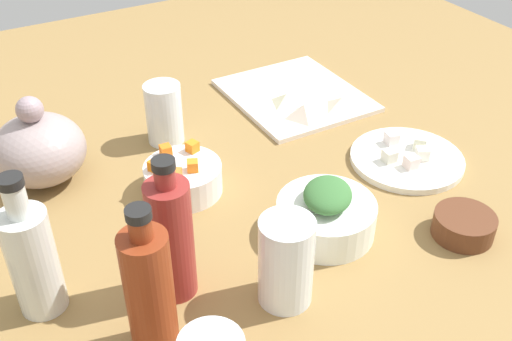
% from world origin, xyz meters
% --- Properties ---
extents(tabletop, '(1.90, 1.90, 0.03)m').
position_xyz_m(tabletop, '(0.00, 0.00, 0.01)').
color(tabletop, olive).
rests_on(tabletop, ground).
extents(cutting_board, '(0.29, 0.26, 0.01)m').
position_xyz_m(cutting_board, '(0.26, -0.24, 0.03)').
color(cutting_board, silver).
rests_on(cutting_board, tabletop).
extents(plate_tofu, '(0.20, 0.20, 0.01)m').
position_xyz_m(plate_tofu, '(-0.05, -0.29, 0.04)').
color(plate_tofu, white).
rests_on(plate_tofu, tabletop).
extents(bowl_greens, '(0.15, 0.15, 0.06)m').
position_xyz_m(bowl_greens, '(-0.13, -0.05, 0.06)').
color(bowl_greens, white).
rests_on(bowl_greens, tabletop).
extents(bowl_carrots, '(0.13, 0.13, 0.05)m').
position_xyz_m(bowl_carrots, '(0.07, 0.10, 0.06)').
color(bowl_carrots, white).
rests_on(bowl_carrots, tabletop).
extents(bowl_small_side, '(0.09, 0.09, 0.04)m').
position_xyz_m(bowl_small_side, '(-0.24, -0.23, 0.05)').
color(bowl_small_side, '#592F1B').
rests_on(bowl_small_side, tabletop).
extents(teapot, '(0.17, 0.16, 0.16)m').
position_xyz_m(teapot, '(0.22, 0.29, 0.09)').
color(teapot, '#9E8D8C').
rests_on(teapot, tabletop).
extents(bottle_0, '(0.06, 0.06, 0.22)m').
position_xyz_m(bottle_0, '(-0.13, 0.20, 0.12)').
color(bottle_0, maroon).
rests_on(bottle_0, tabletop).
extents(bottle_1, '(0.06, 0.06, 0.21)m').
position_xyz_m(bottle_1, '(-0.07, 0.37, 0.12)').
color(bottle_1, silver).
rests_on(bottle_1, tabletop).
extents(bottle_2, '(0.06, 0.06, 0.22)m').
position_xyz_m(bottle_2, '(-0.21, 0.26, 0.12)').
color(bottle_2, maroon).
rests_on(bottle_2, tabletop).
extents(drinking_glass_1, '(0.07, 0.07, 0.13)m').
position_xyz_m(drinking_glass_1, '(-0.22, 0.08, 0.10)').
color(drinking_glass_1, white).
rests_on(drinking_glass_1, tabletop).
extents(drinking_glass_2, '(0.07, 0.07, 0.12)m').
position_xyz_m(drinking_glass_2, '(0.23, 0.06, 0.09)').
color(drinking_glass_2, white).
rests_on(drinking_glass_2, tabletop).
extents(carrot_cube_0, '(0.03, 0.03, 0.02)m').
position_xyz_m(carrot_cube_0, '(0.04, 0.12, 0.09)').
color(carrot_cube_0, orange).
rests_on(carrot_cube_0, bowl_carrots).
extents(carrot_cube_1, '(0.02, 0.02, 0.02)m').
position_xyz_m(carrot_cube_1, '(0.10, 0.07, 0.09)').
color(carrot_cube_1, orange).
rests_on(carrot_cube_1, bowl_carrots).
extents(carrot_cube_2, '(0.02, 0.02, 0.02)m').
position_xyz_m(carrot_cube_2, '(0.05, 0.09, 0.09)').
color(carrot_cube_2, orange).
rests_on(carrot_cube_2, bowl_carrots).
extents(carrot_cube_3, '(0.02, 0.02, 0.02)m').
position_xyz_m(carrot_cube_3, '(0.11, 0.11, 0.09)').
color(carrot_cube_3, orange).
rests_on(carrot_cube_3, bowl_carrots).
extents(carrot_cube_4, '(0.02, 0.02, 0.02)m').
position_xyz_m(carrot_cube_4, '(0.08, 0.14, 0.09)').
color(carrot_cube_4, orange).
rests_on(carrot_cube_4, bowl_carrots).
extents(chopped_greens_mound, '(0.12, 0.11, 0.03)m').
position_xyz_m(chopped_greens_mound, '(-0.13, -0.05, 0.10)').
color(chopped_greens_mound, '#386B34').
rests_on(chopped_greens_mound, bowl_greens).
extents(tofu_cube_0, '(0.03, 0.03, 0.02)m').
position_xyz_m(tofu_cube_0, '(-0.07, -0.30, 0.05)').
color(tofu_cube_0, white).
rests_on(tofu_cube_0, plate_tofu).
extents(tofu_cube_1, '(0.03, 0.03, 0.02)m').
position_xyz_m(tofu_cube_1, '(-0.04, -0.33, 0.05)').
color(tofu_cube_1, silver).
rests_on(tofu_cube_1, plate_tofu).
extents(tofu_cube_2, '(0.03, 0.03, 0.02)m').
position_xyz_m(tofu_cube_2, '(-0.00, -0.29, 0.05)').
color(tofu_cube_2, white).
rests_on(tofu_cube_2, plate_tofu).
extents(tofu_cube_3, '(0.02, 0.02, 0.02)m').
position_xyz_m(tofu_cube_3, '(-0.04, -0.25, 0.05)').
color(tofu_cube_3, silver).
rests_on(tofu_cube_3, plate_tofu).
extents(tofu_cube_4, '(0.02, 0.02, 0.02)m').
position_xyz_m(tofu_cube_4, '(-0.08, -0.27, 0.05)').
color(tofu_cube_4, white).
rests_on(tofu_cube_4, plate_tofu).
extents(dumpling_0, '(0.07, 0.07, 0.02)m').
position_xyz_m(dumpling_0, '(0.16, -0.29, 0.05)').
color(dumpling_0, beige).
rests_on(dumpling_0, cutting_board).
extents(dumpling_1, '(0.07, 0.07, 0.02)m').
position_xyz_m(dumpling_1, '(0.23, -0.20, 0.05)').
color(dumpling_1, beige).
rests_on(dumpling_1, cutting_board).
extents(dumpling_2, '(0.07, 0.07, 0.03)m').
position_xyz_m(dumpling_2, '(0.16, -0.20, 0.05)').
color(dumpling_2, beige).
rests_on(dumpling_2, cutting_board).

